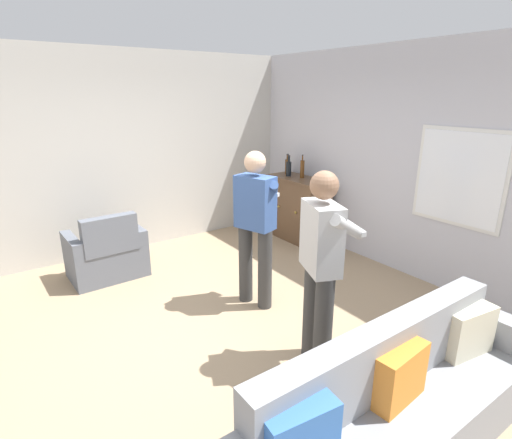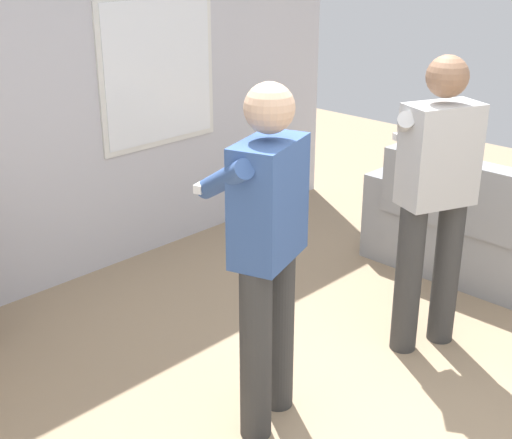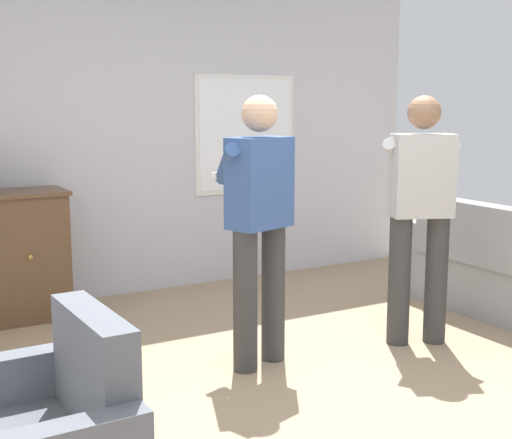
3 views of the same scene
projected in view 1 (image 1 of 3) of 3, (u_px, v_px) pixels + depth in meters
ground at (219, 328)px, 3.95m from camera, size 10.40×10.40×0.00m
wall_back_with_window at (402, 162)px, 4.97m from camera, size 5.20×0.15×2.80m
wall_side_left at (121, 154)px, 5.59m from camera, size 0.12×5.20×2.80m
couch at (399, 412)px, 2.46m from camera, size 0.57×2.44×0.88m
armchair at (107, 255)px, 4.98m from camera, size 0.67×0.90×0.85m
sideboard_cabinet at (298, 209)px, 6.21m from camera, size 1.06×0.49×0.98m
bottle_wine_green at (289, 168)px, 6.16m from camera, size 0.08×0.08×0.33m
bottle_liquor_amber at (302, 169)px, 6.04m from camera, size 0.06×0.06×0.35m
bottle_spirits_clear at (287, 166)px, 6.32m from camera, size 0.07×0.07×0.32m
person_standing_left at (256, 222)px, 4.15m from camera, size 0.53×0.52×1.68m
person_standing_right at (322, 263)px, 3.16m from camera, size 0.51×0.52×1.68m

